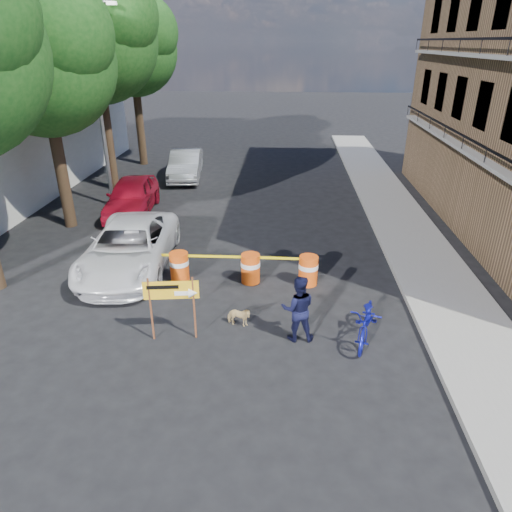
# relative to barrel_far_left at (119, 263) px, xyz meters

# --- Properties ---
(ground) EXTENTS (120.00, 120.00, 0.00)m
(ground) POSITION_rel_barrel_far_left_xyz_m (3.42, -2.87, -0.47)
(ground) COLOR black
(ground) RESTS_ON ground
(sidewalk_east) EXTENTS (2.40, 40.00, 0.15)m
(sidewalk_east) POSITION_rel_barrel_far_left_xyz_m (9.62, 3.13, -0.40)
(sidewalk_east) COLOR gray
(sidewalk_east) RESTS_ON ground
(tree_mid_a) EXTENTS (5.25, 5.00, 8.68)m
(tree_mid_a) POSITION_rel_barrel_far_left_xyz_m (-3.32, 4.13, 5.53)
(tree_mid_a) COLOR #332316
(tree_mid_a) RESTS_ON ground
(tree_mid_b) EXTENTS (5.67, 5.40, 9.62)m
(tree_mid_b) POSITION_rel_barrel_far_left_xyz_m (-3.31, 9.13, 6.24)
(tree_mid_b) COLOR #332316
(tree_mid_b) RESTS_ON ground
(tree_far) EXTENTS (5.04, 4.80, 8.84)m
(tree_far) POSITION_rel_barrel_far_left_xyz_m (-3.32, 14.13, 5.74)
(tree_far) COLOR #332316
(tree_far) RESTS_ON ground
(streetlamp) EXTENTS (1.25, 0.18, 8.00)m
(streetlamp) POSITION_rel_barrel_far_left_xyz_m (-2.51, 6.63, 3.90)
(streetlamp) COLOR gray
(streetlamp) RESTS_ON ground
(barrel_far_left) EXTENTS (0.58, 0.58, 0.90)m
(barrel_far_left) POSITION_rel_barrel_far_left_xyz_m (0.00, 0.00, 0.00)
(barrel_far_left) COLOR #DF480D
(barrel_far_left) RESTS_ON ground
(barrel_mid_left) EXTENTS (0.58, 0.58, 0.90)m
(barrel_mid_left) POSITION_rel_barrel_far_left_xyz_m (1.88, -0.06, 0.00)
(barrel_mid_left) COLOR #DF480D
(barrel_mid_left) RESTS_ON ground
(barrel_mid_right) EXTENTS (0.58, 0.58, 0.90)m
(barrel_mid_right) POSITION_rel_barrel_far_left_xyz_m (4.02, -0.04, 0.00)
(barrel_mid_right) COLOR #DF480D
(barrel_mid_right) RESTS_ON ground
(barrel_far_right) EXTENTS (0.58, 0.58, 0.90)m
(barrel_far_right) POSITION_rel_barrel_far_left_xyz_m (5.74, -0.06, 0.00)
(barrel_far_right) COLOR #DF480D
(barrel_far_right) RESTS_ON ground
(detour_sign) EXTENTS (1.29, 0.27, 1.67)m
(detour_sign) POSITION_rel_barrel_far_left_xyz_m (2.56, -3.02, 0.74)
(detour_sign) COLOR #592D19
(detour_sign) RESTS_ON ground
(pedestrian) EXTENTS (0.85, 0.68, 1.68)m
(pedestrian) POSITION_rel_barrel_far_left_xyz_m (5.37, -2.84, 0.37)
(pedestrian) COLOR black
(pedestrian) RESTS_ON ground
(bicycle) EXTENTS (0.95, 1.19, 1.99)m
(bicycle) POSITION_rel_barrel_far_left_xyz_m (7.02, -2.78, 0.52)
(bicycle) COLOR #1419A9
(bicycle) RESTS_ON ground
(dog) EXTENTS (0.68, 0.40, 0.54)m
(dog) POSITION_rel_barrel_far_left_xyz_m (3.91, -2.41, -0.20)
(dog) COLOR #D8BA7B
(dog) RESTS_ON ground
(suv_white) EXTENTS (2.78, 5.45, 1.47)m
(suv_white) POSITION_rel_barrel_far_left_xyz_m (0.16, 0.63, 0.27)
(suv_white) COLOR silver
(suv_white) RESTS_ON ground
(sedan_red) EXTENTS (2.14, 4.52, 1.49)m
(sedan_red) POSITION_rel_barrel_far_left_xyz_m (-1.38, 5.74, 0.27)
(sedan_red) COLOR maroon
(sedan_red) RESTS_ON ground
(sedan_silver) EXTENTS (1.97, 4.49, 1.44)m
(sedan_silver) POSITION_rel_barrel_far_left_xyz_m (-0.24, 11.22, 0.25)
(sedan_silver) COLOR #B5B8BD
(sedan_silver) RESTS_ON ground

